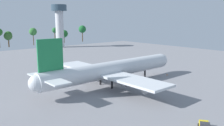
# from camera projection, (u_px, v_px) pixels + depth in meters

# --- Properties ---
(ground_plane) EXTENTS (236.35, 236.35, 0.00)m
(ground_plane) POSITION_uv_depth(u_px,v_px,m) (112.00, 85.00, 82.14)
(ground_plane) COLOR gray
(cargo_airplane) EXTENTS (59.09, 49.06, 17.39)m
(cargo_airplane) POSITION_uv_depth(u_px,v_px,m) (111.00, 70.00, 80.90)
(cargo_airplane) COLOR silver
(cargo_airplane) RESTS_ON ground_plane
(pushback_tractor) EXTENTS (4.20, 3.64, 2.11)m
(pushback_tractor) POSITION_uv_depth(u_px,v_px,m) (204.00, 126.00, 48.55)
(pushback_tractor) COLOR #333338
(pushback_tractor) RESTS_ON ground_plane
(safety_cone_nose) EXTENTS (0.40, 0.40, 0.58)m
(safety_cone_nose) POSITION_uv_depth(u_px,v_px,m) (167.00, 74.00, 96.38)
(safety_cone_nose) COLOR orange
(safety_cone_nose) RESTS_ON ground_plane
(control_tower) EXTENTS (12.15, 12.15, 33.78)m
(control_tower) POSITION_uv_depth(u_px,v_px,m) (59.00, 21.00, 187.51)
(control_tower) COLOR silver
(control_tower) RESTS_ON ground_plane
(tree_line_backdrop) EXTENTS (169.19, 7.47, 16.23)m
(tree_line_backdrop) POSITION_uv_depth(u_px,v_px,m) (33.00, 33.00, 203.76)
(tree_line_backdrop) COLOR #51381E
(tree_line_backdrop) RESTS_ON ground_plane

